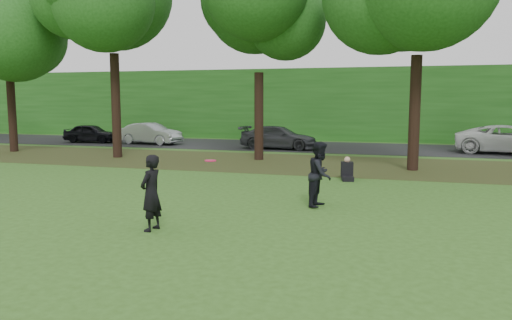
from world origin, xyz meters
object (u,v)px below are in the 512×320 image
at_px(player_left, 151,193).
at_px(seated_person, 347,171).
at_px(frisbee, 210,161).
at_px(player_right, 320,174).

distance_m(player_left, seated_person, 8.91).
relative_size(frisbee, seated_person, 0.45).
bearing_deg(player_right, frisbee, 147.34).
relative_size(player_right, seated_person, 2.12).
bearing_deg(frisbee, player_right, 48.56).
xyz_separation_m(player_left, player_right, (3.15, 3.54, 0.04)).
height_order(player_left, player_right, player_right).
bearing_deg(player_right, player_left, 147.09).
relative_size(player_right, frisbee, 4.67).
xyz_separation_m(player_left, frisbee, (0.98, 1.07, 0.62)).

